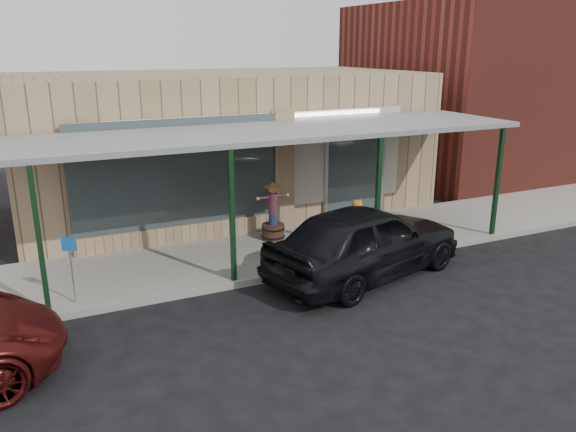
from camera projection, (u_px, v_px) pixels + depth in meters
name	position (u px, v px, depth m)	size (l,w,h in m)	color
ground	(358.00, 311.00, 10.98)	(120.00, 120.00, 0.00)	black
sidewalk	(282.00, 249.00, 14.09)	(40.00, 3.20, 0.15)	gray
storefront	(222.00, 142.00, 17.46)	(12.00, 6.25, 4.20)	tan
awning	(283.00, 133.00, 13.20)	(12.00, 3.00, 3.04)	gray
block_buildings_near	(268.00, 84.00, 18.68)	(61.00, 8.00, 8.00)	maroon
barrel_scarecrow	(273.00, 220.00, 14.51)	(0.92, 0.67, 1.52)	#502E20
barrel_pumpkin	(372.00, 225.00, 14.92)	(0.75, 0.75, 0.76)	#502E20
handicap_sign	(71.00, 261.00, 10.75)	(0.27, 0.12, 1.36)	gray
parked_sedan	(365.00, 241.00, 12.43)	(5.26, 3.18, 1.67)	black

